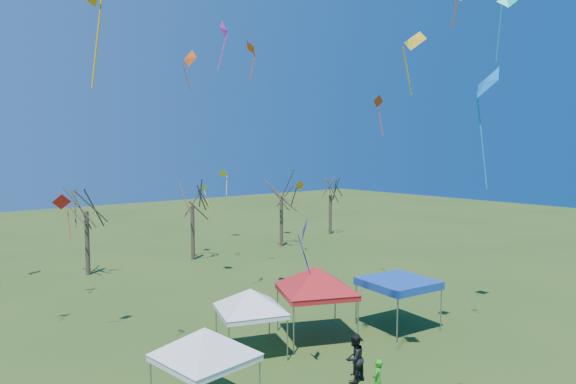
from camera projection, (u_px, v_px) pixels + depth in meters
name	position (u px, v px, depth m)	size (l,w,h in m)	color
ground	(358.00, 383.00, 20.04)	(140.00, 140.00, 0.00)	#2B4E19
tree_2	(85.00, 189.00, 36.79)	(3.71, 3.71, 8.18)	#3D2D21
tree_3	(192.00, 186.00, 41.86)	(3.59, 3.59, 7.91)	#3D2D21
tree_4	(281.00, 182.00, 47.73)	(3.58, 3.58, 7.89)	#3D2D21
tree_5	(331.00, 181.00, 54.63)	(3.39, 3.39, 7.46)	#3D2D21
tent_white_west	(205.00, 333.00, 17.48)	(3.98, 3.98, 3.53)	gray
tent_white_mid	(250.00, 293.00, 22.67)	(3.66, 3.66, 3.43)	gray
tent_red	(316.00, 271.00, 24.43)	(4.35, 4.35, 4.09)	gray
tent_blue	(398.00, 283.00, 26.01)	(3.59, 3.59, 2.53)	gray
person_dark	(354.00, 358.00, 20.05)	(0.94, 0.73, 1.92)	black
person_green	(378.00, 380.00, 18.60)	(0.56, 0.37, 1.53)	green
kite_18	(251.00, 48.00, 27.97)	(0.67, 0.91, 2.14)	#E2410B
kite_13	(62.00, 202.00, 30.57)	(1.16, 0.81, 2.78)	red
kite_11	(190.00, 59.00, 32.40)	(0.76, 1.20, 2.52)	#FF4B0D
kite_24	(225.00, 30.00, 28.46)	(1.01, 0.83, 2.74)	#FF38A4
kite_27	(414.00, 41.00, 18.38)	(0.69, 0.99, 2.29)	gold
kite_22	(204.00, 189.00, 41.60)	(0.80, 0.70, 2.27)	yellow
kite_5	(487.00, 84.00, 14.27)	(1.16, 1.29, 3.49)	#147FDD
kite_17	(378.00, 102.00, 33.33)	(0.90, 0.53, 2.72)	red
kite_1	(304.00, 231.00, 19.87)	(0.93, 0.91, 2.30)	#45169E
kite_0	(507.00, 2.00, 24.89)	(1.16, 1.17, 3.30)	#0ED3B0
kite_19	(223.00, 174.00, 41.34)	(0.96, 0.92, 2.08)	yellow
kite_12	(300.00, 186.00, 44.31)	(0.98, 0.55, 2.94)	orange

